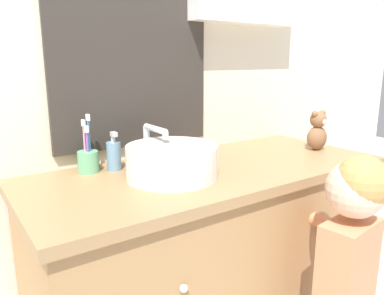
# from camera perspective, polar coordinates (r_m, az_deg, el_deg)

# --- Properties ---
(wall_back) EXTENTS (3.20, 0.18, 2.50)m
(wall_back) POSITION_cam_1_polar(r_m,az_deg,el_deg) (1.57, -3.51, 16.08)
(wall_back) COLOR beige
(wall_back) RESTS_ON ground_plane
(vanity_counter) EXTENTS (1.33, 0.57, 0.82)m
(vanity_counter) POSITION_cam_1_polar(r_m,az_deg,el_deg) (1.53, 2.74, -17.96)
(vanity_counter) COLOR #A37A4C
(vanity_counter) RESTS_ON ground_plane
(sink_basin) EXTENTS (0.30, 0.35, 0.16)m
(sink_basin) POSITION_cam_1_polar(r_m,az_deg,el_deg) (1.24, -3.13, -1.99)
(sink_basin) COLOR white
(sink_basin) RESTS_ON vanity_counter
(toothbrush_holder) EXTENTS (0.07, 0.07, 0.20)m
(toothbrush_holder) POSITION_cam_1_polar(r_m,az_deg,el_deg) (1.34, -15.56, -1.82)
(toothbrush_holder) COLOR #66B27F
(toothbrush_holder) RESTS_ON vanity_counter
(soap_dispenser) EXTENTS (0.05, 0.05, 0.14)m
(soap_dispenser) POSITION_cam_1_polar(r_m,az_deg,el_deg) (1.35, -11.83, -1.15)
(soap_dispenser) COLOR #6B93B2
(soap_dispenser) RESTS_ON vanity_counter
(child_figure) EXTENTS (0.22, 0.46, 0.93)m
(child_figure) POSITION_cam_1_polar(r_m,az_deg,el_deg) (1.33, 22.57, -16.27)
(child_figure) COLOR slate
(child_figure) RESTS_ON ground_plane
(teddy_bear) EXTENTS (0.09, 0.08, 0.17)m
(teddy_bear) POSITION_cam_1_polar(r_m,az_deg,el_deg) (1.70, 18.57, 2.34)
(teddy_bear) COLOR brown
(teddy_bear) RESTS_ON vanity_counter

